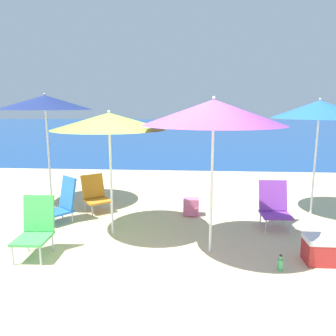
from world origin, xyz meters
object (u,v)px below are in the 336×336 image
beach_umbrella_lime (109,121)px  beach_chair_blue (63,202)px  beach_umbrella_navy (45,103)px  beach_chair_green (36,226)px  beach_umbrella_blue (319,109)px  cooler_box (323,249)px  water_bottle (280,264)px  beach_umbrella_purple (214,113)px  beach_chair_orange (95,193)px  backpack_pink (191,207)px  beach_chair_purple (274,205)px

beach_umbrella_lime → beach_chair_blue: (-1.02, 0.51, -1.46)m
beach_umbrella_navy → beach_umbrella_lime: (1.67, -1.48, -0.30)m
beach_chair_blue → beach_chair_green: size_ratio=0.98×
beach_umbrella_blue → cooler_box: bearing=-105.4°
beach_umbrella_blue → beach_chair_blue: (-4.62, -0.75, -1.63)m
beach_umbrella_lime → water_bottle: beach_umbrella_lime is taller
beach_umbrella_navy → water_bottle: beach_umbrella_navy is taller
beach_umbrella_lime → beach_umbrella_purple: bearing=-20.9°
beach_chair_green → water_bottle: size_ratio=3.95×
beach_umbrella_blue → beach_chair_blue: beach_umbrella_blue is taller
beach_chair_orange → water_bottle: beach_chair_orange is taller
beach_chair_orange → beach_chair_blue: (-0.40, -0.65, 0.02)m
beach_umbrella_navy → cooler_box: bearing=-26.0°
beach_umbrella_lime → beach_chair_green: bearing=-136.5°
backpack_pink → cooler_box: 2.52m
water_bottle → beach_chair_blue: bearing=155.5°
beach_umbrella_blue → beach_chair_orange: bearing=-178.7°
beach_umbrella_blue → beach_chair_purple: 1.98m
beach_umbrella_blue → beach_chair_purple: bearing=-141.0°
beach_umbrella_purple → backpack_pink: (-0.28, 1.59, -1.81)m
beach_chair_orange → beach_chair_blue: beach_chair_blue is taller
beach_umbrella_navy → beach_chair_purple: beach_umbrella_navy is taller
beach_chair_blue → beach_chair_purple: beach_chair_blue is taller
beach_chair_orange → beach_chair_green: beach_chair_green is taller
beach_chair_orange → beach_chair_blue: bearing=-159.7°
beach_umbrella_purple → beach_umbrella_navy: bearing=147.2°
backpack_pink → water_bottle: 2.35m
beach_chair_green → backpack_pink: size_ratio=2.49×
beach_umbrella_blue → beach_chair_blue: bearing=-170.8°
beach_umbrella_lime → beach_umbrella_purple: (1.55, -0.59, 0.15)m
beach_umbrella_blue → beach_chair_blue: size_ratio=2.75×
beach_umbrella_lime → cooler_box: bearing=-14.9°
beach_chair_purple → water_bottle: size_ratio=3.77×
beach_chair_green → water_bottle: (3.29, -0.23, -0.33)m
beach_umbrella_blue → beach_chair_purple: (-0.89, -0.72, -1.61)m
beach_umbrella_lime → beach_chair_purple: beach_umbrella_lime is taller
beach_chair_blue → cooler_box: 4.26m
beach_chair_green → backpack_pink: 2.83m
beach_chair_blue → beach_chair_green: bearing=-44.0°
beach_umbrella_purple → cooler_box: 2.32m
beach_chair_orange → backpack_pink: size_ratio=2.17×
backpack_pink → cooler_box: (1.75, -1.81, 0.02)m
beach_umbrella_purple → cooler_box: beach_umbrella_purple is taller
beach_umbrella_navy → beach_chair_orange: size_ratio=3.24×
beach_umbrella_purple → beach_chair_purple: beach_umbrella_purple is taller
beach_umbrella_purple → cooler_box: (1.47, -0.21, -1.78)m
beach_umbrella_lime → water_bottle: (2.41, -1.06, -1.74)m
beach_umbrella_navy → beach_chair_orange: 2.08m
beach_umbrella_lime → beach_chair_purple: size_ratio=2.56×
beach_umbrella_lime → backpack_pink: (1.28, 1.00, -1.66)m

